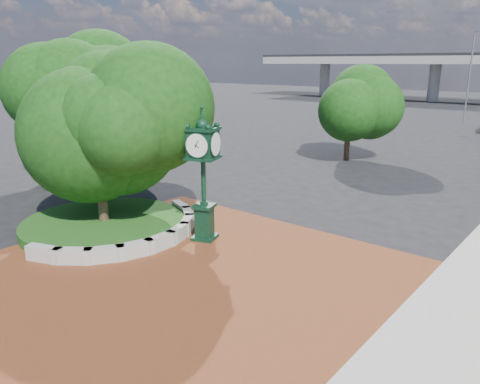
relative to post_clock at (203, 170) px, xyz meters
name	(u,v)px	position (x,y,z in m)	size (l,w,h in m)	color
ground	(199,264)	(1.32, -1.67, -2.58)	(200.00, 200.00, 0.00)	black
plaza	(176,274)	(1.32, -2.67, -2.56)	(12.00, 12.00, 0.04)	brown
planter_wall	(143,237)	(-1.39, -1.67, -2.31)	(2.96, 6.77, 0.54)	#9E9B93
grass_bed	(104,225)	(-3.68, -1.67, -2.38)	(6.10, 6.10, 0.40)	#154A17
tree_planter	(97,133)	(-3.68, -1.67, 1.14)	(5.20, 5.20, 6.33)	#38281C
tree_northwest	(89,101)	(-11.68, 3.33, 1.54)	(5.60, 5.60, 6.93)	#38281C
tree_street	(349,110)	(-2.68, 16.33, 0.66)	(4.40, 4.40, 5.45)	#38281C
post_clock	(203,170)	(0.00, 0.00, 0.00)	(1.20, 1.20, 4.70)	black
street_lamp_far	(472,71)	(-1.70, 41.31, 2.77)	(2.05, 0.42, 9.13)	slate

